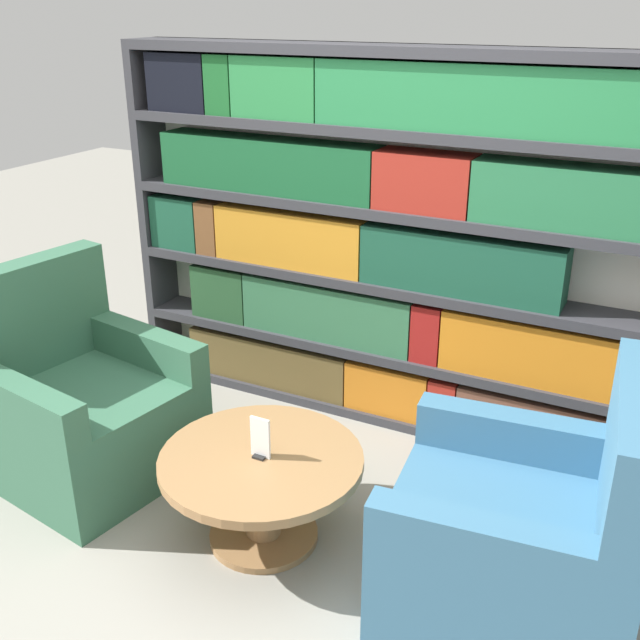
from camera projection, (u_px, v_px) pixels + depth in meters
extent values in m
plane|color=gray|center=(240.00, 581.00, 2.93)|extent=(14.00, 14.00, 0.00)
cube|color=silver|center=(399.00, 240.00, 3.86)|extent=(2.96, 0.05, 1.91)
cube|color=#333338|center=(158.00, 213.00, 4.36)|extent=(0.05, 0.30, 1.91)
cube|color=#333338|center=(383.00, 408.00, 4.12)|extent=(2.86, 0.30, 0.05)
cube|color=#333338|center=(386.00, 350.00, 3.98)|extent=(2.86, 0.30, 0.05)
cube|color=#333338|center=(388.00, 282.00, 3.83)|extent=(2.86, 0.30, 0.05)
cube|color=#333338|center=(391.00, 210.00, 3.68)|extent=(2.86, 0.30, 0.05)
cube|color=#333338|center=(394.00, 131.00, 3.53)|extent=(2.86, 0.30, 0.05)
cube|color=#333338|center=(397.00, 50.00, 3.39)|extent=(2.86, 0.30, 0.05)
cube|color=brown|center=(272.00, 359.00, 4.33)|extent=(1.01, 0.20, 0.27)
cube|color=orange|center=(391.00, 387.00, 4.02)|extent=(0.46, 0.20, 0.27)
cube|color=#A3251B|center=(446.00, 399.00, 3.89)|extent=(0.14, 0.20, 0.27)
cube|color=brown|center=(552.00, 424.00, 3.67)|extent=(0.92, 0.20, 0.27)
cube|color=#26502C|center=(226.00, 290.00, 4.31)|extent=(0.35, 0.20, 0.30)
cube|color=#336D47|center=(330.00, 310.00, 4.03)|extent=(0.98, 0.20, 0.30)
cube|color=maroon|center=(430.00, 330.00, 3.79)|extent=(0.15, 0.20, 0.30)
cube|color=orange|center=(541.00, 351.00, 3.56)|extent=(0.95, 0.20, 0.30)
cube|color=#1A5037|center=(182.00, 221.00, 4.27)|extent=(0.30, 0.20, 0.29)
cube|color=brown|center=(214.00, 226.00, 4.18)|extent=(0.13, 0.20, 0.29)
cube|color=orange|center=(293.00, 238.00, 3.97)|extent=(0.86, 0.20, 0.29)
cube|color=#194E37|center=(462.00, 263.00, 3.58)|extent=(0.98, 0.20, 0.29)
cube|color=#18552D|center=(269.00, 165.00, 3.88)|extent=(1.23, 0.20, 0.27)
cube|color=maroon|center=(425.00, 182.00, 3.52)|extent=(0.47, 0.20, 0.27)
cube|color=#266C41|center=(587.00, 199.00, 3.22)|extent=(0.98, 0.20, 0.27)
cube|color=black|center=(185.00, 82.00, 3.93)|extent=(0.36, 0.20, 0.29)
cube|color=#185825|center=(227.00, 84.00, 3.82)|extent=(0.15, 0.20, 0.29)
cube|color=#27783D|center=(281.00, 87.00, 3.69)|extent=(0.47, 0.20, 0.29)
cube|color=#257741|center=(497.00, 99.00, 3.24)|extent=(1.67, 0.20, 0.29)
cube|color=#336047|center=(90.00, 428.00, 3.55)|extent=(0.96, 0.93, 0.45)
cube|color=#336047|center=(30.00, 316.00, 3.54)|extent=(0.27, 0.82, 0.53)
cube|color=#336047|center=(25.00, 404.00, 3.13)|extent=(0.71, 0.23, 0.18)
cube|color=#336047|center=(149.00, 347.00, 3.64)|extent=(0.71, 0.23, 0.18)
cube|color=#386684|center=(505.00, 559.00, 2.72)|extent=(0.92, 0.89, 0.45)
cube|color=#386684|center=(630.00, 464.00, 2.41)|extent=(0.22, 0.81, 0.53)
cube|color=#386684|center=(507.00, 434.00, 2.91)|extent=(0.71, 0.19, 0.18)
cube|color=#386684|center=(476.00, 543.00, 2.32)|extent=(0.71, 0.19, 0.18)
cylinder|color=olive|center=(263.00, 502.00, 3.10)|extent=(0.15, 0.15, 0.37)
cylinder|color=olive|center=(264.00, 534.00, 3.17)|extent=(0.46, 0.46, 0.03)
cylinder|color=olive|center=(261.00, 460.00, 3.02)|extent=(0.83, 0.83, 0.04)
cube|color=black|center=(261.00, 455.00, 3.01)|extent=(0.05, 0.06, 0.01)
cube|color=white|center=(260.00, 437.00, 2.98)|extent=(0.09, 0.01, 0.18)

